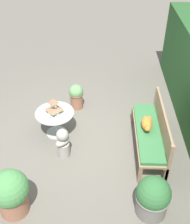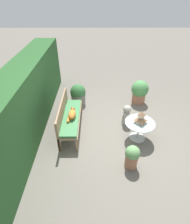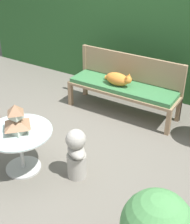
{
  "view_description": "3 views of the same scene",
  "coord_description": "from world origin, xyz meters",
  "views": [
    {
      "loc": [
        4.03,
        0.33,
        3.81
      ],
      "look_at": [
        -0.22,
        0.18,
        0.55
      ],
      "focal_mm": 45.0,
      "sensor_mm": 36.0,
      "label": 1
    },
    {
      "loc": [
        -3.57,
        0.55,
        3.28
      ],
      "look_at": [
        0.18,
        0.53,
        0.58
      ],
      "focal_mm": 28.0,
      "sensor_mm": 36.0,
      "label": 2
    },
    {
      "loc": [
        2.01,
        -2.56,
        2.43
      ],
      "look_at": [
        0.15,
        0.44,
        0.36
      ],
      "focal_mm": 50.0,
      "sensor_mm": 36.0,
      "label": 3
    }
  ],
  "objects": [
    {
      "name": "bench_backrest",
      "position": [
        0.17,
        1.39,
        0.62
      ],
      "size": [
        1.67,
        0.06,
        0.86
      ],
      "color": "#937556",
      "rests_on": "ground"
    },
    {
      "name": "potted_plant_patio_mid",
      "position": [
        1.52,
        1.09,
        0.34
      ],
      "size": [
        0.51,
        0.51,
        0.69
      ],
      "color": "slate",
      "rests_on": "ground"
    },
    {
      "name": "garden_bust",
      "position": [
        0.41,
        -0.37,
        0.31
      ],
      "size": [
        0.36,
        0.33,
        0.61
      ],
      "rotation": [
        0.0,
        0.0,
        -0.65
      ],
      "color": "#A39E93",
      "rests_on": "ground"
    },
    {
      "name": "potted_plant_table_far",
      "position": [
        1.57,
        -0.98,
        0.42
      ],
      "size": [
        0.56,
        0.56,
        0.79
      ],
      "color": "#9E664C",
      "rests_on": "ground"
    },
    {
      "name": "foliage_hedge_back",
      "position": [
        0.0,
        2.32,
        0.87
      ],
      "size": [
        6.4,
        0.76,
        1.75
      ],
      "primitive_type": "cube",
      "color": "#285628",
      "rests_on": "ground"
    },
    {
      "name": "ground",
      "position": [
        0.0,
        0.0,
        0.0
      ],
      "size": [
        30.0,
        30.0,
        0.0
      ],
      "primitive_type": "plane",
      "color": "#666056"
    },
    {
      "name": "cat",
      "position": [
        0.11,
        1.13,
        0.56
      ],
      "size": [
        0.47,
        0.22,
        0.22
      ],
      "rotation": [
        0.0,
        0.0,
        -0.04
      ],
      "color": "orange",
      "rests_on": "garden_bench"
    },
    {
      "name": "garden_bench",
      "position": [
        0.17,
        1.17,
        0.4
      ],
      "size": [
        1.67,
        0.48,
        0.46
      ],
      "color": "#937556",
      "rests_on": "ground"
    },
    {
      "name": "potted_plant_path_edge",
      "position": [
        -1.09,
        -0.26,
        0.32
      ],
      "size": [
        0.32,
        0.32,
        0.59
      ],
      "color": "#9E664C",
      "rests_on": "ground"
    },
    {
      "name": "patio_table",
      "position": [
        -0.2,
        -0.59,
        0.41
      ],
      "size": [
        0.75,
        0.75,
        0.52
      ],
      "color": "#B7B7B2",
      "rests_on": "ground"
    },
    {
      "name": "pagoda_birdhouse",
      "position": [
        -0.2,
        -0.59,
        0.66
      ],
      "size": [
        0.27,
        0.27,
        0.33
      ],
      "color": "#B2BCA8",
      "rests_on": "patio_table"
    }
  ]
}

